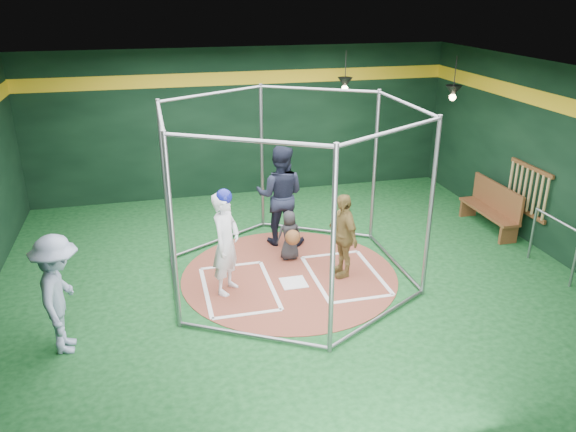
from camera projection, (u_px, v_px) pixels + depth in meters
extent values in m
cube|color=#0D3C17|center=(289.00, 276.00, 9.93)|extent=(10.00, 9.00, 0.02)
cube|color=black|center=(290.00, 74.00, 8.61)|extent=(10.00, 9.00, 0.02)
cube|color=black|center=(243.00, 123.00, 13.31)|extent=(10.00, 0.10, 3.50)
cube|color=black|center=(407.00, 332.00, 5.23)|extent=(10.00, 0.10, 3.50)
cube|color=black|center=(551.00, 161.00, 10.39)|extent=(0.10, 9.00, 3.50)
cube|color=gold|center=(242.00, 78.00, 12.89)|extent=(10.00, 0.01, 0.30)
cube|color=gold|center=(560.00, 104.00, 9.99)|extent=(0.01, 9.00, 0.30)
cylinder|color=brown|center=(289.00, 275.00, 9.93)|extent=(3.80, 3.80, 0.01)
cube|color=white|center=(294.00, 283.00, 9.65)|extent=(0.43, 0.43, 0.01)
cube|color=white|center=(231.00, 266.00, 10.25)|extent=(1.10, 0.07, 0.01)
cube|color=white|center=(248.00, 314.00, 8.72)|extent=(1.10, 0.07, 0.01)
cube|color=white|center=(206.00, 292.00, 9.36)|extent=(0.07, 1.70, 0.01)
cube|color=white|center=(270.00, 284.00, 9.61)|extent=(0.07, 1.70, 0.01)
cube|color=white|center=(330.00, 254.00, 10.68)|extent=(1.10, 0.07, 0.01)
cube|color=white|center=(362.00, 299.00, 9.15)|extent=(1.10, 0.07, 0.01)
cube|color=white|center=(315.00, 279.00, 9.79)|extent=(0.07, 1.70, 0.01)
cube|color=white|center=(374.00, 271.00, 10.04)|extent=(0.07, 1.70, 0.01)
cylinder|color=gray|center=(375.00, 168.00, 10.85)|extent=(0.07, 0.07, 3.00)
cylinder|color=gray|center=(262.00, 158.00, 11.43)|extent=(0.07, 0.07, 3.00)
cylinder|color=gray|center=(165.00, 184.00, 9.95)|extent=(0.07, 0.07, 3.00)
cylinder|color=gray|center=(172.00, 235.00, 7.88)|extent=(0.07, 0.07, 3.00)
cylinder|color=gray|center=(333.00, 255.00, 7.30)|extent=(0.07, 0.07, 3.00)
cylinder|color=gray|center=(431.00, 210.00, 8.78)|extent=(0.07, 0.07, 3.00)
cylinder|color=gray|center=(318.00, 89.00, 10.59)|extent=(2.02, 1.20, 0.06)
cylinder|color=gray|center=(315.00, 230.00, 11.69)|extent=(2.02, 1.20, 0.06)
cylinder|color=gray|center=(213.00, 94.00, 10.14)|extent=(2.02, 1.20, 0.06)
cylinder|color=gray|center=(220.00, 239.00, 11.24)|extent=(2.02, 1.20, 0.06)
cylinder|color=gray|center=(160.00, 116.00, 8.37)|extent=(0.06, 2.30, 0.06)
cylinder|color=gray|center=(175.00, 286.00, 9.46)|extent=(0.06, 2.30, 0.06)
cylinder|color=gray|center=(246.00, 140.00, 7.04)|extent=(2.02, 1.20, 0.06)
cylinder|color=gray|center=(252.00, 335.00, 8.14)|extent=(2.02, 1.20, 0.06)
cylinder|color=gray|center=(393.00, 131.00, 7.49)|extent=(2.02, 1.20, 0.06)
cylinder|color=gray|center=(380.00, 317.00, 8.59)|extent=(2.02, 1.20, 0.06)
cylinder|color=gray|center=(406.00, 104.00, 9.26)|extent=(0.06, 2.30, 0.06)
cylinder|color=gray|center=(394.00, 261.00, 10.36)|extent=(0.06, 2.30, 0.06)
cube|color=brown|center=(532.00, 168.00, 10.83)|extent=(0.05, 1.25, 0.08)
cube|color=brown|center=(525.00, 211.00, 11.17)|extent=(0.05, 1.25, 0.08)
cylinder|color=tan|center=(546.00, 199.00, 10.50)|extent=(0.06, 0.06, 0.85)
cylinder|color=tan|center=(540.00, 197.00, 10.65)|extent=(0.06, 0.06, 0.85)
cylinder|color=tan|center=(535.00, 194.00, 10.79)|extent=(0.06, 0.06, 0.85)
cylinder|color=tan|center=(530.00, 191.00, 10.93)|extent=(0.06, 0.06, 0.85)
cylinder|color=tan|center=(525.00, 189.00, 11.07)|extent=(0.06, 0.06, 0.85)
cylinder|color=tan|center=(520.00, 186.00, 11.21)|extent=(0.06, 0.06, 0.85)
cylinder|color=tan|center=(515.00, 184.00, 11.35)|extent=(0.06, 0.06, 0.85)
cylinder|color=tan|center=(511.00, 181.00, 11.49)|extent=(0.06, 0.06, 0.85)
cone|color=black|center=(345.00, 82.00, 12.62)|extent=(0.34, 0.34, 0.22)
sphere|color=#FFD899|center=(345.00, 88.00, 12.67)|extent=(0.14, 0.14, 0.14)
cylinder|color=black|center=(346.00, 66.00, 12.49)|extent=(0.02, 0.02, 0.70)
cone|color=black|center=(453.00, 91.00, 11.59)|extent=(0.34, 0.34, 0.22)
sphere|color=#FFD899|center=(453.00, 97.00, 11.64)|extent=(0.14, 0.14, 0.14)
cylinder|color=black|center=(455.00, 74.00, 11.46)|extent=(0.02, 0.02, 0.70)
imported|color=white|center=(226.00, 243.00, 9.10)|extent=(0.70, 0.76, 1.73)
sphere|color=navy|center=(224.00, 197.00, 8.79)|extent=(0.26, 0.26, 0.26)
imported|color=#A28745|center=(343.00, 235.00, 9.69)|extent=(0.51, 0.93, 1.50)
imported|color=black|center=(289.00, 235.00, 10.36)|extent=(0.47, 0.32, 0.95)
sphere|color=brown|center=(293.00, 237.00, 10.11)|extent=(0.28, 0.28, 0.28)
imported|color=black|center=(280.00, 195.00, 10.85)|extent=(1.16, 1.04, 1.98)
imported|color=#8E9DBC|center=(60.00, 295.00, 7.61)|extent=(0.66, 1.13, 1.73)
cube|color=brown|center=(488.00, 211.00, 11.72)|extent=(0.39, 1.69, 0.06)
cube|color=brown|center=(497.00, 197.00, 11.63)|extent=(0.06, 1.69, 0.56)
cube|color=brown|center=(508.00, 235.00, 11.12)|extent=(0.37, 0.07, 0.37)
cube|color=brown|center=(468.00, 208.00, 12.47)|extent=(0.37, 0.07, 0.37)
cylinder|color=gray|center=(575.00, 260.00, 9.38)|extent=(0.05, 0.05, 1.02)
cylinder|color=gray|center=(532.00, 233.00, 10.39)|extent=(0.05, 0.05, 1.02)
cylinder|color=gray|center=(558.00, 220.00, 9.70)|extent=(0.05, 1.13, 0.05)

